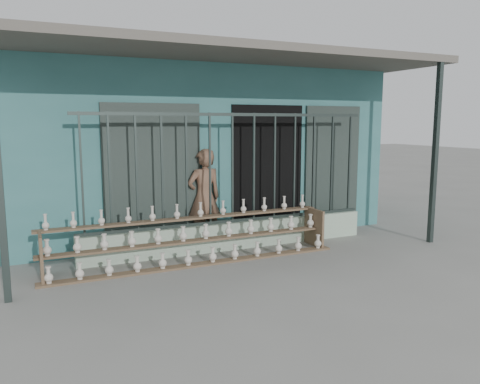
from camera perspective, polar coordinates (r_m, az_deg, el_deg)
name	(u,v)px	position (r m, az deg, el deg)	size (l,w,h in m)	color
ground	(269,271)	(6.77, 3.56, -9.55)	(60.00, 60.00, 0.00)	slate
workshop_building	(179,144)	(10.37, -7.44, 5.80)	(7.40, 6.60, 3.21)	#346D6D
parapet_wall	(233,235)	(7.84, -0.91, -5.32)	(5.00, 0.20, 0.45)	#A2BDA2
security_fence	(232,168)	(7.65, -0.93, 2.89)	(5.00, 0.04, 1.80)	#283330
shelf_rack	(195,238)	(7.14, -5.53, -5.60)	(4.50, 0.68, 0.85)	brown
elderly_woman	(204,198)	(7.94, -4.37, -0.70)	(0.61, 0.40, 1.66)	brown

